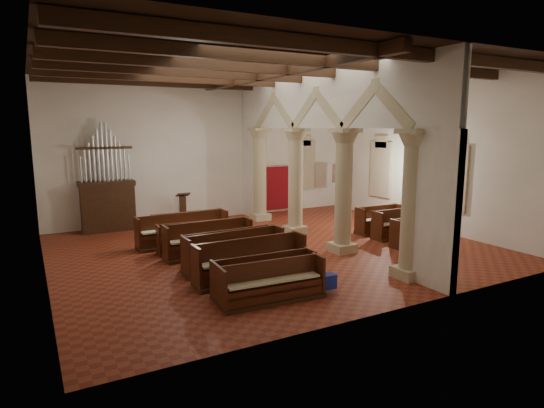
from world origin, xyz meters
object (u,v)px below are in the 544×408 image
Objects in this scene: nave_pew_0 at (273,288)px; aisle_pew_0 at (414,237)px; pipe_organ at (107,197)px; lectern at (183,210)px; processional_banner at (337,196)px.

aisle_pew_0 reaches higher than nave_pew_0.
lectern is at bearing -0.23° from pipe_organ.
aisle_pew_0 is (6.75, 2.12, 0.01)m from nave_pew_0.
processional_banner is at bearing 49.31° from nave_pew_0.
lectern is (3.07, -0.01, -0.81)m from pipe_organ.
pipe_organ reaches higher than aisle_pew_0.
processional_banner is (10.36, -1.26, -0.55)m from pipe_organ.
nave_pew_0 is at bearing -93.14° from lectern.
pipe_organ is 10.03m from nave_pew_0.
lectern reaches higher than aisle_pew_0.
aisle_pew_0 is (8.93, -7.61, -1.03)m from pipe_organ.
pipe_organ is 11.78m from aisle_pew_0.
nave_pew_0 is (-0.88, -9.72, -0.23)m from lectern.
lectern is 0.78× the size of aisle_pew_0.
nave_pew_0 is at bearing -119.75° from processional_banner.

